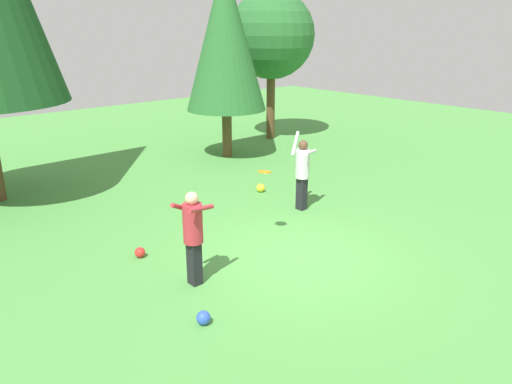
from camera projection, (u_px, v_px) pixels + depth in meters
ground_plane at (296, 256)px, 9.81m from camera, size 40.00×40.00×0.00m
person_thrower at (302, 169)px, 11.96m from camera, size 0.64×0.63×1.91m
person_catcher at (193, 230)px, 8.46m from camera, size 0.68×0.61×1.70m
frisbee at (265, 172)px, 10.04m from camera, size 0.35×0.35×0.07m
ball_blue at (203, 318)px, 7.56m from camera, size 0.22×0.22×0.22m
ball_yellow at (261, 188)px, 13.50m from camera, size 0.23×0.23×0.23m
ball_red at (140, 252)px, 9.73m from camera, size 0.21×0.21×0.21m
tree_far_right at (271, 36)px, 18.65m from camera, size 3.25×3.25×5.56m
tree_right at (225, 37)px, 15.94m from camera, size 2.63×2.63×6.28m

